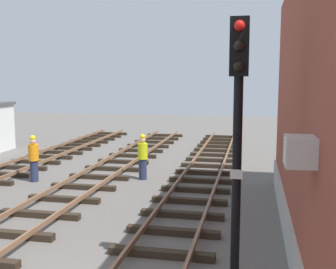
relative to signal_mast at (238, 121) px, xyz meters
The scene contains 3 objects.
signal_mast is the anchor object (origin of this frame).
track_worker_foreground 10.99m from the signal_mast, 140.16° to the left, with size 0.40×0.40×1.87m.
track_worker_distant 9.35m from the signal_mast, 116.79° to the left, with size 0.40×0.40×1.87m.
Camera 1 is at (2.62, -6.12, 4.10)m, focal length 44.76 mm.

